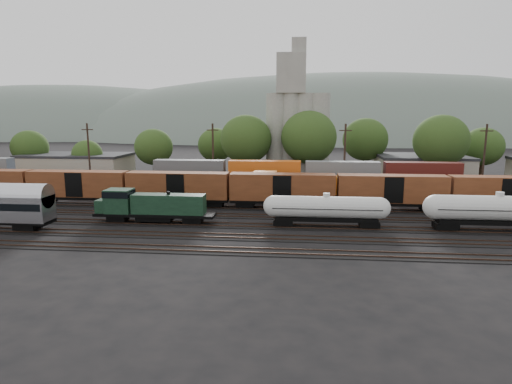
# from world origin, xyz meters

# --- Properties ---
(ground) EXTENTS (600.00, 600.00, 0.00)m
(ground) POSITION_xyz_m (0.00, 0.00, 0.00)
(ground) COLOR black
(tracks) EXTENTS (180.00, 33.20, 0.20)m
(tracks) POSITION_xyz_m (0.00, 0.00, 0.05)
(tracks) COLOR black
(tracks) RESTS_ON ground
(green_locomotive) EXTENTS (15.18, 2.68, 4.02)m
(green_locomotive) POSITION_xyz_m (-14.97, -5.00, 2.31)
(green_locomotive) COLOR black
(green_locomotive) RESTS_ON ground
(tank_car_a) EXTENTS (15.19, 2.72, 3.98)m
(tank_car_a) POSITION_xyz_m (7.12, -5.00, 2.39)
(tank_car_a) COLOR silver
(tank_car_a) RESTS_ON ground
(tank_car_b) EXTENTS (17.02, 3.05, 4.46)m
(tank_car_b) POSITION_xyz_m (26.88, -5.00, 2.65)
(tank_car_b) COLOR silver
(tank_car_b) RESTS_ON ground
(orange_locomotive) EXTENTS (18.14, 3.02, 4.53)m
(orange_locomotive) POSITION_xyz_m (3.13, 10.00, 2.58)
(orange_locomotive) COLOR black
(orange_locomotive) RESTS_ON ground
(boxcar_string) EXTENTS (122.80, 2.90, 4.20)m
(boxcar_string) POSITION_xyz_m (-21.63, 5.00, 3.12)
(boxcar_string) COLOR black
(boxcar_string) RESTS_ON ground
(container_wall) EXTENTS (160.00, 2.60, 5.80)m
(container_wall) POSITION_xyz_m (-6.41, 15.00, 2.52)
(container_wall) COLOR black
(container_wall) RESTS_ON ground
(grain_silo) EXTENTS (13.40, 5.00, 29.00)m
(grain_silo) POSITION_xyz_m (3.28, 36.00, 11.26)
(grain_silo) COLOR #9B988E
(grain_silo) RESTS_ON ground
(industrial_sheds) EXTENTS (119.38, 17.26, 5.10)m
(industrial_sheds) POSITION_xyz_m (6.63, 35.25, 2.56)
(industrial_sheds) COLOR #9E937F
(industrial_sheds) RESTS_ON ground
(tree_band) EXTENTS (164.55, 23.22, 14.41)m
(tree_band) POSITION_xyz_m (6.62, 35.18, 7.85)
(tree_band) COLOR black
(tree_band) RESTS_ON ground
(utility_poles) EXTENTS (122.20, 0.36, 12.00)m
(utility_poles) POSITION_xyz_m (0.00, 22.00, 6.21)
(utility_poles) COLOR black
(utility_poles) RESTS_ON ground
(distant_hills) EXTENTS (860.00, 286.00, 130.00)m
(distant_hills) POSITION_xyz_m (23.92, 260.00, -20.56)
(distant_hills) COLOR #59665B
(distant_hills) RESTS_ON ground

